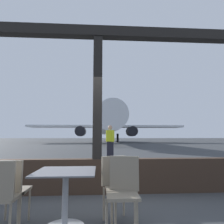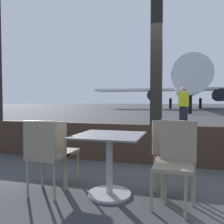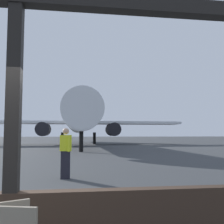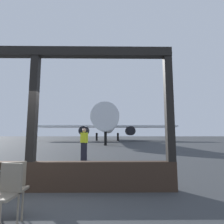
{
  "view_description": "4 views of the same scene",
  "coord_description": "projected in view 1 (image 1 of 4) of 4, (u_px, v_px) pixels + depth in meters",
  "views": [
    {
      "loc": [
        0.04,
        -4.37,
        1.19
      ],
      "look_at": [
        1.45,
        17.4,
        3.89
      ],
      "focal_mm": 31.87,
      "sensor_mm": 36.0,
      "label": 1
    },
    {
      "loc": [
        0.39,
        -4.23,
        1.12
      ],
      "look_at": [
        -0.65,
        -0.63,
        0.96
      ],
      "focal_mm": 36.98,
      "sensor_mm": 36.0,
      "label": 2
    },
    {
      "loc": [
        0.89,
        -4.0,
        1.54
      ],
      "look_at": [
        4.0,
        18.3,
        3.41
      ],
      "focal_mm": 42.5,
      "sensor_mm": 36.0,
      "label": 3
    },
    {
      "loc": [
        1.99,
        -4.65,
        1.38
      ],
      "look_at": [
        2.28,
        19.09,
        4.38
      ],
      "focal_mm": 28.87,
      "sensor_mm": 36.0,
      "label": 4
    }
  ],
  "objects": [
    {
      "name": "window_frame",
      "position": [
        97.0,
        132.0,
        4.34
      ],
      "size": [
        7.29,
        0.24,
        3.71
      ],
      "color": "#38281E",
      "rests_on": "ground"
    },
    {
      "name": "cafe_chair_aisle_left",
      "position": [
        10.0,
        186.0,
        2.66
      ],
      "size": [
        0.41,
        0.41,
        0.88
      ],
      "color": "gray",
      "rests_on": "ground"
    },
    {
      "name": "ground_crew_worker",
      "position": [
        110.0,
        143.0,
        9.66
      ],
      "size": [
        0.4,
        0.51,
        1.74
      ],
      "color": "black",
      "rests_on": "ground"
    },
    {
      "name": "cafe_chair_window_right",
      "position": [
        123.0,
        186.0,
        2.61
      ],
      "size": [
        0.46,
        0.46,
        0.92
      ],
      "color": "gray",
      "rests_on": "ground"
    },
    {
      "name": "cafe_chair_window_left",
      "position": [
        117.0,
        182.0,
        2.91
      ],
      "size": [
        0.51,
        0.51,
        0.89
      ],
      "color": "gray",
      "rests_on": "ground"
    },
    {
      "name": "dining_table",
      "position": [
        65.0,
        195.0,
        2.62
      ],
      "size": [
        0.78,
        0.78,
        0.74
      ],
      "color": "slate",
      "rests_on": "ground"
    },
    {
      "name": "airplane",
      "position": [
        106.0,
        125.0,
        38.11
      ],
      "size": [
        30.15,
        36.75,
        10.22
      ],
      "color": "silver",
      "rests_on": "ground"
    },
    {
      "name": "ground_plane",
      "position": [
        99.0,
        142.0,
        43.8
      ],
      "size": [
        220.0,
        220.0,
        0.0
      ],
      "primitive_type": "plane",
      "color": "#383A3D"
    }
  ]
}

